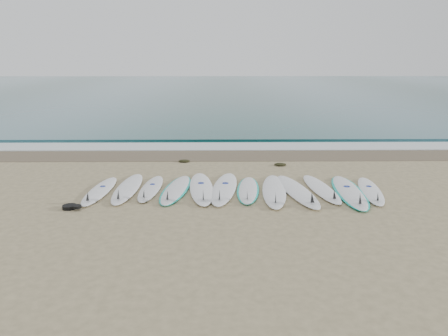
{
  "coord_description": "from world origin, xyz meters",
  "views": [
    {
      "loc": [
        -0.43,
        -10.59,
        3.39
      ],
      "look_at": [
        -0.3,
        0.85,
        0.4
      ],
      "focal_mm": 35.0,
      "sensor_mm": 36.0,
      "label": 1
    }
  ],
  "objects_px": {
    "surfboard_0": "(99,191)",
    "surfboard_6": "(248,190)",
    "leash_coil": "(71,207)",
    "surfboard_11": "(371,191)"
  },
  "relations": [
    {
      "from": "surfboard_0",
      "to": "surfboard_6",
      "type": "distance_m",
      "value": 3.76
    },
    {
      "from": "surfboard_6",
      "to": "leash_coil",
      "type": "xyz_separation_m",
      "value": [
        -4.08,
        -1.25,
        0.0
      ]
    },
    {
      "from": "leash_coil",
      "to": "surfboard_6",
      "type": "bearing_deg",
      "value": 16.97
    },
    {
      "from": "surfboard_0",
      "to": "surfboard_6",
      "type": "height_order",
      "value": "surfboard_0"
    },
    {
      "from": "surfboard_6",
      "to": "surfboard_11",
      "type": "bearing_deg",
      "value": 2.06
    },
    {
      "from": "surfboard_6",
      "to": "surfboard_0",
      "type": "bearing_deg",
      "value": -173.76
    },
    {
      "from": "surfboard_0",
      "to": "leash_coil",
      "type": "height_order",
      "value": "surfboard_0"
    },
    {
      "from": "surfboard_11",
      "to": "leash_coil",
      "type": "height_order",
      "value": "surfboard_11"
    },
    {
      "from": "surfboard_0",
      "to": "leash_coil",
      "type": "distance_m",
      "value": 1.2
    },
    {
      "from": "surfboard_11",
      "to": "surfboard_6",
      "type": "bearing_deg",
      "value": -174.24
    }
  ]
}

